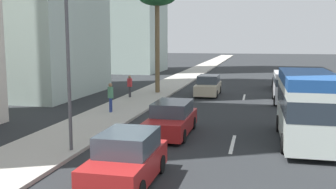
% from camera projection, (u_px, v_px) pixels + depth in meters
% --- Properties ---
extents(ground_plane, '(198.00, 198.00, 0.00)m').
position_uv_depth(ground_plane, '(246.00, 91.00, 35.97)').
color(ground_plane, '#26282B').
extents(sidewalk_right, '(162.00, 3.56, 0.15)m').
position_uv_depth(sidewalk_right, '(164.00, 88.00, 37.68)').
color(sidewalk_right, '#B2ADA3').
rests_on(sidewalk_right, ground_plane).
extents(lane_stripe_mid, '(3.20, 0.16, 0.01)m').
position_uv_depth(lane_stripe_mid, '(233.00, 144.00, 17.56)').
color(lane_stripe_mid, silver).
rests_on(lane_stripe_mid, ground_plane).
extents(lane_stripe_far, '(3.20, 0.16, 0.01)m').
position_uv_depth(lane_stripe_far, '(244.00, 97.00, 31.94)').
color(lane_stripe_far, silver).
rests_on(lane_stripe_far, ground_plane).
extents(car_lead, '(4.78, 1.85, 1.55)m').
position_uv_depth(car_lead, '(283.00, 82.00, 36.91)').
color(car_lead, black).
rests_on(car_lead, ground_plane).
extents(minibus_second, '(6.82, 2.39, 3.19)m').
position_uv_depth(minibus_second, '(307.00, 105.00, 17.59)').
color(minibus_second, silver).
rests_on(minibus_second, ground_plane).
extents(van_third, '(5.05, 2.11, 2.27)m').
position_uv_depth(van_third, '(288.00, 85.00, 28.95)').
color(van_third, silver).
rests_on(van_third, ground_plane).
extents(car_fourth, '(4.04, 1.88, 1.69)m').
position_uv_depth(car_fourth, '(127.00, 160.00, 12.68)').
color(car_fourth, '#A51E1E').
rests_on(car_fourth, ground_plane).
extents(car_fifth, '(4.68, 1.87, 1.68)m').
position_uv_depth(car_fifth, '(208.00, 86.00, 32.95)').
color(car_fifth, beige).
rests_on(car_fifth, ground_plane).
extents(car_sixth, '(4.63, 1.91, 1.62)m').
position_uv_depth(car_sixth, '(172.00, 119.00, 19.28)').
color(car_sixth, '#A51E1E').
rests_on(car_sixth, ground_plane).
extents(pedestrian_near_lamp, '(0.30, 0.35, 1.71)m').
position_uv_depth(pedestrian_near_lamp, '(130.00, 85.00, 30.82)').
color(pedestrian_near_lamp, '#333338').
rests_on(pedestrian_near_lamp, sidewalk_right).
extents(pedestrian_mid_block, '(0.37, 0.39, 1.82)m').
position_uv_depth(pedestrian_mid_block, '(111.00, 96.00, 24.42)').
color(pedestrian_mid_block, navy).
rests_on(pedestrian_mid_block, sidewalk_right).
extents(palm_tree, '(3.14, 3.14, 8.73)m').
position_uv_depth(palm_tree, '(157.00, 1.00, 32.71)').
color(palm_tree, brown).
rests_on(palm_tree, sidewalk_right).
extents(street_lamp, '(0.24, 0.97, 7.39)m').
position_uv_depth(street_lamp, '(70.00, 39.00, 15.46)').
color(street_lamp, '#4C4C51').
rests_on(street_lamp, sidewalk_right).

